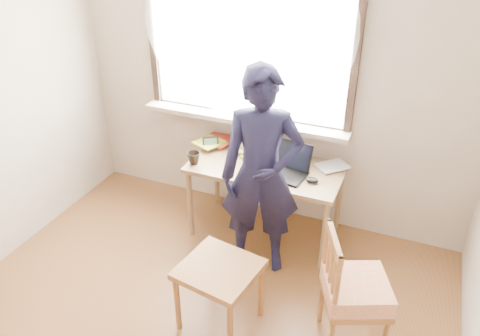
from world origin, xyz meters
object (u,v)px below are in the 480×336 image
at_px(mug_white, 270,148).
at_px(mug_dark, 194,158).
at_px(work_chair, 219,276).
at_px(side_chair, 354,290).
at_px(desk, 266,174).
at_px(person, 261,175).
at_px(laptop, 286,166).

relative_size(mug_white, mug_dark, 1.24).
relative_size(mug_dark, work_chair, 0.20).
xyz_separation_m(mug_dark, side_chair, (1.48, -0.72, -0.26)).
bearing_deg(mug_white, mug_dark, -142.24).
height_order(desk, mug_white, mug_white).
distance_m(mug_dark, work_chair, 1.13).
relative_size(mug_white, person, 0.08).
xyz_separation_m(laptop, person, (-0.08, -0.35, 0.09)).
bearing_deg(side_chair, mug_dark, 154.08).
height_order(laptop, mug_dark, laptop).
distance_m(mug_white, mug_dark, 0.67).
xyz_separation_m(mug_white, work_chair, (0.11, -1.29, -0.31)).
distance_m(laptop, mug_white, 0.33).
bearing_deg(mug_white, laptop, -48.50).
xyz_separation_m(mug_dark, work_chair, (0.63, -0.89, -0.30)).
distance_m(work_chair, person, 0.80).
xyz_separation_m(side_chair, person, (-0.82, 0.52, 0.37)).
bearing_deg(side_chair, desk, 135.23).
distance_m(laptop, work_chair, 1.09).
bearing_deg(mug_white, side_chair, -49.75).
xyz_separation_m(work_chair, person, (0.03, 0.69, 0.40)).
height_order(mug_white, person, person).
bearing_deg(desk, laptop, -9.31).
xyz_separation_m(mug_white, mug_dark, (-0.53, -0.41, -0.00)).
bearing_deg(work_chair, side_chair, 11.08).
height_order(laptop, side_chair, laptop).
bearing_deg(mug_white, person, -77.18).
distance_m(mug_dark, side_chair, 1.67).
bearing_deg(desk, side_chair, -44.77).
height_order(mug_white, side_chair, side_chair).
bearing_deg(person, desk, 86.06).
distance_m(desk, laptop, 0.22).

